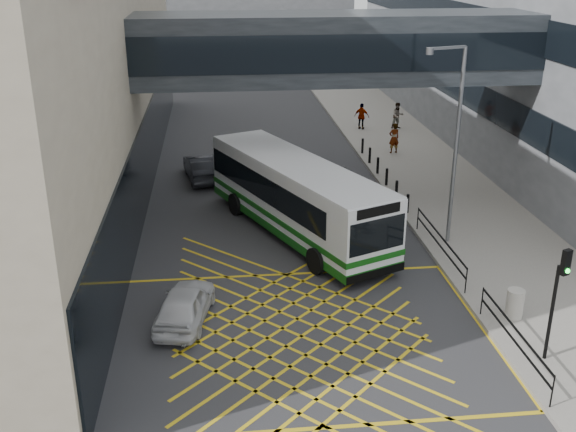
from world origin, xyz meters
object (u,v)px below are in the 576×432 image
object	(u,v)px
pedestrian_a	(394,138)
pedestrian_c	(362,116)
car_dark	(201,167)
street_lamp	(453,135)
car_silver	(334,179)
car_white	(185,304)
litter_bin	(515,304)
bus	(295,195)
traffic_light	(559,289)
pedestrian_b	(398,116)

from	to	relation	value
pedestrian_a	pedestrian_c	size ratio (longest dim) A/B	1.03
car_dark	street_lamp	bearing A→B (deg)	126.13
car_silver	street_lamp	world-z (taller)	street_lamp
street_lamp	pedestrian_c	xyz separation A→B (m)	(0.55, 19.28, -3.72)
car_white	litter_bin	distance (m)	10.96
bus	pedestrian_c	xyz separation A→B (m)	(6.63, 17.26, -0.70)
traffic_light	pedestrian_c	size ratio (longest dim) A/B	2.07
car_dark	pedestrian_a	xyz separation A→B (m)	(11.51, 3.40, 0.39)
car_white	pedestrian_c	size ratio (longest dim) A/B	2.30
car_silver	litter_bin	size ratio (longest dim) A/B	4.83
litter_bin	pedestrian_c	xyz separation A→B (m)	(0.26, 25.63, 0.38)
pedestrian_c	car_dark	bearing A→B (deg)	71.56
bus	car_white	bearing A→B (deg)	-145.74
car_silver	traffic_light	world-z (taller)	traffic_light
traffic_light	pedestrian_c	distance (m)	28.21
car_dark	pedestrian_b	world-z (taller)	pedestrian_b
car_silver	pedestrian_c	distance (m)	12.88
car_silver	litter_bin	bearing A→B (deg)	110.74
car_dark	bus	bearing A→B (deg)	108.04
car_white	street_lamp	world-z (taller)	street_lamp
bus	car_silver	xyz separation A→B (m)	(2.60, 5.03, -0.99)
car_silver	traffic_light	bearing A→B (deg)	108.17
litter_bin	street_lamp	bearing A→B (deg)	92.65
traffic_light	car_silver	bearing A→B (deg)	80.51
street_lamp	car_white	bearing A→B (deg)	-171.35
pedestrian_b	pedestrian_c	world-z (taller)	pedestrian_b
bus	street_lamp	distance (m)	7.08
car_dark	traffic_light	bearing A→B (deg)	109.38
bus	car_dark	bearing A→B (deg)	94.23
traffic_light	street_lamp	xyz separation A→B (m)	(-0.25, 8.88, 2.23)
pedestrian_a	pedestrian_b	distance (m)	6.15
car_silver	litter_bin	xyz separation A→B (m)	(3.77, -13.39, -0.09)
bus	traffic_light	bearing A→B (deg)	-83.47
litter_bin	pedestrian_c	bearing A→B (deg)	89.43
car_white	pedestrian_c	distance (m)	26.88
pedestrian_c	street_lamp	bearing A→B (deg)	119.03
litter_bin	pedestrian_a	xyz separation A→B (m)	(0.97, 19.68, 0.41)
car_silver	pedestrian_a	xyz separation A→B (m)	(4.74, 6.28, 0.32)
bus	car_white	world-z (taller)	bus
traffic_light	pedestrian_b	world-z (taller)	traffic_light
bus	car_dark	xyz separation A→B (m)	(-4.17, 7.90, -1.06)
bus	pedestrian_a	distance (m)	13.50
car_white	traffic_light	xyz separation A→B (m)	(10.85, -3.71, 1.89)
traffic_light	litter_bin	world-z (taller)	traffic_light
bus	street_lamp	size ratio (longest dim) A/B	1.45
car_white	pedestrian_a	distance (m)	21.99
car_silver	pedestrian_b	size ratio (longest dim) A/B	2.73
car_silver	pedestrian_c	world-z (taller)	pedestrian_c
pedestrian_a	pedestrian_c	bearing A→B (deg)	-95.93
pedestrian_a	pedestrian_b	bearing A→B (deg)	-119.70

